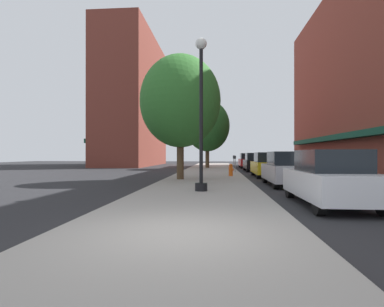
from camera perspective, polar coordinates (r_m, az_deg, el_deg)
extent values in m
plane|color=#232326|center=(23.90, 12.72, -3.82)|extent=(90.00, 90.00, 0.00)
cube|color=gray|center=(24.68, 3.14, -3.57)|extent=(4.80, 50.00, 0.12)
cube|color=#144C38|center=(29.75, 26.40, 2.89)|extent=(0.90, 34.00, 0.50)
cube|color=brown|center=(44.80, -10.56, 9.25)|extent=(6.00, 18.00, 17.69)
cube|color=#144C38|center=(45.23, -14.67, 1.84)|extent=(0.90, 15.30, 0.50)
cylinder|color=black|center=(12.10, 1.68, -6.12)|extent=(0.48, 0.48, 0.30)
cylinder|color=black|center=(12.13, 1.68, 6.91)|extent=(0.14, 0.14, 5.20)
sphere|color=silver|center=(12.77, 1.68, 19.38)|extent=(0.44, 0.44, 0.44)
cylinder|color=#E05614|center=(20.52, 7.09, -3.22)|extent=(0.26, 0.26, 0.62)
sphere|color=#E05614|center=(20.50, 7.09, -2.22)|extent=(0.24, 0.24, 0.24)
cylinder|color=#E05614|center=(20.52, 7.48, -2.97)|extent=(0.12, 0.10, 0.10)
cylinder|color=slate|center=(25.00, 7.87, -2.18)|extent=(0.06, 0.06, 1.05)
cube|color=#33383D|center=(24.99, 7.87, -0.68)|extent=(0.14, 0.09, 0.26)
cylinder|color=slate|center=(27.25, 7.61, -2.01)|extent=(0.06, 0.06, 1.05)
cube|color=#33383D|center=(27.24, 7.61, -0.64)|extent=(0.14, 0.09, 0.26)
cylinder|color=#4C3823|center=(33.01, 2.81, -0.29)|extent=(0.40, 0.40, 2.66)
ellipsoid|color=#235B23|center=(33.15, 2.81, 5.07)|extent=(4.70, 4.70, 5.40)
cylinder|color=#4C3823|center=(17.75, -2.15, -0.31)|extent=(0.40, 0.40, 2.72)
ellipsoid|color=#2D6B28|center=(18.00, -2.15, 9.53)|extent=(4.58, 4.58, 5.26)
cylinder|color=black|center=(11.56, 17.41, -6.14)|extent=(0.22, 0.64, 0.64)
cylinder|color=black|center=(12.00, 24.73, -5.92)|extent=(0.22, 0.64, 0.64)
cylinder|color=black|center=(8.49, 22.18, -8.32)|extent=(0.22, 0.64, 0.64)
cube|color=silver|center=(10.21, 23.68, -5.13)|extent=(1.80, 4.30, 0.76)
cube|color=black|center=(10.03, 23.95, -1.21)|extent=(1.56, 2.20, 0.64)
cylinder|color=black|center=(17.31, 13.15, -4.15)|extent=(0.22, 0.64, 0.64)
cylinder|color=black|center=(17.60, 18.20, -4.08)|extent=(0.22, 0.64, 0.64)
cylinder|color=black|center=(14.16, 15.04, -5.04)|extent=(0.22, 0.64, 0.64)
cylinder|color=black|center=(14.52, 21.14, -4.92)|extent=(0.22, 0.64, 0.64)
cube|color=#B2B2BA|center=(15.85, 16.79, -3.36)|extent=(1.80, 4.30, 0.76)
cube|color=black|center=(15.68, 16.90, -0.84)|extent=(1.56, 2.20, 0.64)
cylinder|color=black|center=(23.14, 11.03, -3.15)|extent=(0.22, 0.64, 0.64)
cylinder|color=black|center=(23.36, 14.84, -3.12)|extent=(0.22, 0.64, 0.64)
cylinder|color=black|center=(19.96, 12.03, -3.62)|extent=(0.22, 0.64, 0.64)
cylinder|color=black|center=(20.22, 16.43, -3.58)|extent=(0.22, 0.64, 0.64)
cube|color=gold|center=(21.64, 13.55, -2.50)|extent=(1.80, 4.30, 0.76)
cube|color=black|center=(21.47, 13.61, -0.65)|extent=(1.56, 2.20, 0.64)
cylinder|color=black|center=(30.30, 9.55, -2.44)|extent=(0.22, 0.64, 0.64)
cylinder|color=black|center=(30.47, 12.48, -2.43)|extent=(0.22, 0.64, 0.64)
cylinder|color=black|center=(27.11, 10.11, -2.71)|extent=(0.22, 0.64, 0.64)
cylinder|color=black|center=(27.30, 13.38, -2.69)|extent=(0.22, 0.64, 0.64)
cube|color=black|center=(28.77, 11.36, -1.92)|extent=(1.80, 4.30, 0.76)
cube|color=black|center=(28.61, 11.40, -0.53)|extent=(1.56, 2.20, 0.64)
cylinder|color=black|center=(37.27, 8.66, -2.01)|extent=(0.22, 0.64, 0.64)
cylinder|color=black|center=(37.40, 11.04, -2.01)|extent=(0.22, 0.64, 0.64)
cylinder|color=black|center=(34.08, 9.02, -2.19)|extent=(0.22, 0.64, 0.64)
cylinder|color=black|center=(34.23, 11.63, -2.18)|extent=(0.22, 0.64, 0.64)
cube|color=red|center=(35.72, 10.08, -1.58)|extent=(1.80, 4.30, 0.76)
cube|color=black|center=(35.56, 10.10, -0.46)|extent=(1.56, 2.20, 0.64)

